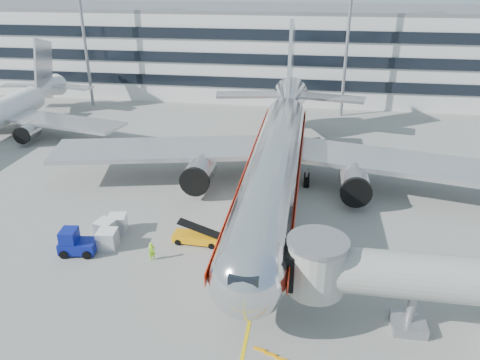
# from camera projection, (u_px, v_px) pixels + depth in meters

# --- Properties ---
(ground) EXTENTS (180.00, 180.00, 0.00)m
(ground) POSITION_uv_depth(u_px,v_px,m) (264.00, 250.00, 39.84)
(ground) COLOR gray
(ground) RESTS_ON ground
(lead_in_line) EXTENTS (0.25, 70.00, 0.01)m
(lead_in_line) POSITION_uv_depth(u_px,v_px,m) (274.00, 198.00, 48.84)
(lead_in_line) COLOR yellow
(lead_in_line) RESTS_ON ground
(main_jet) EXTENTS (50.95, 48.70, 16.06)m
(main_jet) POSITION_uv_depth(u_px,v_px,m) (277.00, 154.00, 48.65)
(main_jet) COLOR silver
(main_jet) RESTS_ON ground
(jet_bridge) EXTENTS (17.80, 4.50, 7.00)m
(jet_bridge) POSITION_uv_depth(u_px,v_px,m) (444.00, 283.00, 29.31)
(jet_bridge) COLOR silver
(jet_bridge) RESTS_ON ground
(terminal) EXTENTS (150.00, 24.25, 15.60)m
(terminal) POSITION_uv_depth(u_px,v_px,m) (298.00, 50.00, 88.82)
(terminal) COLOR silver
(terminal) RESTS_ON ground
(light_mast_west) EXTENTS (2.40, 1.20, 25.45)m
(light_mast_west) POSITION_uv_depth(u_px,v_px,m) (81.00, 16.00, 76.51)
(light_mast_west) COLOR gray
(light_mast_west) RESTS_ON ground
(light_mast_centre) EXTENTS (2.40, 1.20, 25.45)m
(light_mast_centre) POSITION_uv_depth(u_px,v_px,m) (349.00, 20.00, 70.41)
(light_mast_centre) COLOR gray
(light_mast_centre) RESTS_ON ground
(belt_loader) EXTENTS (4.37, 1.73, 2.07)m
(belt_loader) POSITION_uv_depth(u_px,v_px,m) (197.00, 237.00, 40.64)
(belt_loader) COLOR orange
(belt_loader) RESTS_ON ground
(baggage_tug) EXTENTS (3.17, 2.24, 2.23)m
(baggage_tug) POSITION_uv_depth(u_px,v_px,m) (75.00, 243.00, 38.98)
(baggage_tug) COLOR navy
(baggage_tug) RESTS_ON ground
(cargo_container_left) EXTENTS (1.89, 1.89, 1.67)m
(cargo_container_left) POSITION_uv_depth(u_px,v_px,m) (106.00, 229.00, 41.34)
(cargo_container_left) COLOR silver
(cargo_container_left) RESTS_ON ground
(cargo_container_right) EXTENTS (1.84, 1.84, 1.66)m
(cargo_container_right) POSITION_uv_depth(u_px,v_px,m) (118.00, 224.00, 42.25)
(cargo_container_right) COLOR silver
(cargo_container_right) RESTS_ON ground
(cargo_container_front) EXTENTS (1.72, 1.72, 1.68)m
(cargo_container_front) POSITION_uv_depth(u_px,v_px,m) (108.00, 239.00, 39.79)
(cargo_container_front) COLOR silver
(cargo_container_front) RESTS_ON ground
(ramp_worker) EXTENTS (0.70, 0.64, 1.59)m
(ramp_worker) POSITION_uv_depth(u_px,v_px,m) (152.00, 252.00, 38.15)
(ramp_worker) COLOR #9CFB1A
(ramp_worker) RESTS_ON ground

